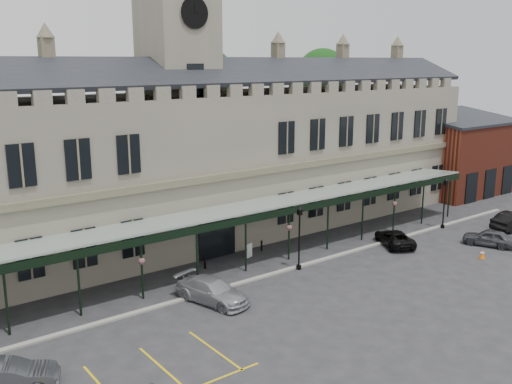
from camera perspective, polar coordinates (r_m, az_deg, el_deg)
ground at (r=35.83m, az=5.92°, el=-11.14°), size 140.00×140.00×0.00m
station_building at (r=46.30m, az=-7.44°, el=2.77°), size 60.00×10.36×17.30m
clock_tower at (r=45.68m, az=-7.74°, el=11.01°), size 5.60×5.60×24.80m
canopy at (r=40.36m, az=-1.26°, el=-4.61°), size 50.00×4.10×4.30m
brick_annex at (r=68.20m, az=19.64°, el=3.44°), size 12.40×8.36×9.23m
kerb at (r=39.67m, az=0.44°, el=-8.52°), size 60.00×0.40×0.12m
tree_behind_mid at (r=57.52m, az=-5.19°, el=11.18°), size 6.00×6.00×16.00m
tree_behind_right at (r=67.39m, az=6.65°, el=11.41°), size 6.00×6.00×16.00m
lamp_post_mid at (r=40.49m, az=4.36°, el=-3.96°), size 0.45×0.45×4.76m
lamp_post_right at (r=53.05m, az=18.35°, el=-0.59°), size 0.44×0.44×4.63m
traffic_cone at (r=46.59m, az=21.68°, el=-5.79°), size 0.43×0.43×0.68m
sign_board at (r=43.49m, az=-0.65°, el=-5.88°), size 0.62×0.24×1.09m
bollard_left at (r=41.39m, az=-5.13°, el=-7.04°), size 0.16×0.16×0.92m
bollard_right at (r=44.93m, az=0.56°, el=-5.40°), size 0.15×0.15×0.84m
car_left_b at (r=29.18m, az=-23.59°, el=-16.61°), size 4.69×3.04×1.46m
car_taxi at (r=35.84m, az=-4.38°, el=-9.82°), size 3.36×5.46×1.48m
car_van at (r=47.54m, az=13.67°, el=-4.48°), size 3.92×4.95×1.25m
car_right_a at (r=49.78m, az=22.26°, el=-4.24°), size 3.01×4.30×1.36m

